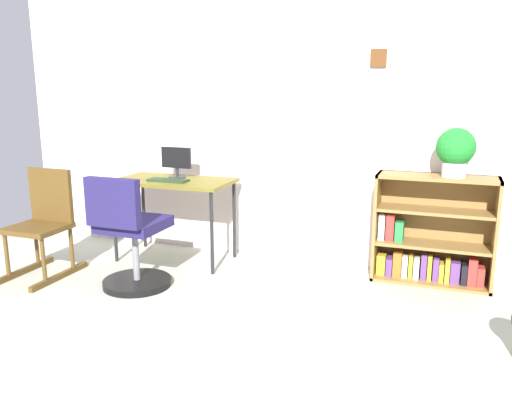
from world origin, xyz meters
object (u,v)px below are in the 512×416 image
desk (174,186)px  rocking_chair (44,222)px  monitor (176,162)px  keyboard (168,180)px  bookshelf_low (431,236)px  office_chair (130,240)px  potted_plant_on_shelf (456,150)px

desk → rocking_chair: size_ratio=1.18×
monitor → keyboard: monitor is taller
desk → rocking_chair: rocking_chair is taller
keyboard → rocking_chair: size_ratio=0.40×
desk → keyboard: keyboard is taller
monitor → bookshelf_low: monitor is taller
keyboard → office_chair: bearing=-87.7°
rocking_chair → bookshelf_low: rocking_chair is taller
potted_plant_on_shelf → rocking_chair: bearing=-164.2°
keyboard → desk: bearing=92.0°
rocking_chair → monitor: bearing=44.2°
keyboard → monitor: bearing=95.5°
desk → keyboard: size_ratio=2.92×
monitor → keyboard: 0.23m
monitor → keyboard: size_ratio=0.80×
rocking_chair → potted_plant_on_shelf: bearing=15.8°
office_chair → potted_plant_on_shelf: size_ratio=2.43×
desk → rocking_chair: (-0.81, -0.69, -0.22)m
bookshelf_low → keyboard: bearing=-171.1°
bookshelf_low → monitor: bearing=-176.2°
rocking_chair → potted_plant_on_shelf: potted_plant_on_shelf is taller
office_chair → keyboard: bearing=92.3°
rocking_chair → potted_plant_on_shelf: 3.23m
keyboard → rocking_chair: bearing=-144.2°
monitor → potted_plant_on_shelf: 2.27m
monitor → office_chair: bearing=-87.0°
bookshelf_low → potted_plant_on_shelf: bearing=-22.2°
office_chair → potted_plant_on_shelf: 2.48m
keyboard → bookshelf_low: bookshelf_low is taller
keyboard → office_chair: (0.03, -0.63, -0.34)m
potted_plant_on_shelf → bookshelf_low: bearing=157.8°
bookshelf_low → rocking_chair: bearing=-162.6°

